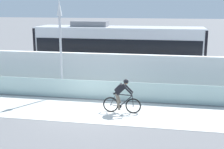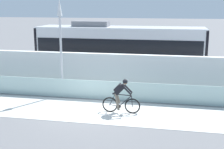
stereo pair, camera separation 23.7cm
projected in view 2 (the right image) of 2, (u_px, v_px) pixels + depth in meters
name	position (u px, v px, depth m)	size (l,w,h in m)	color
ground_plane	(89.00, 111.00, 14.52)	(200.00, 200.00, 0.00)	slate
bike_path_deck	(89.00, 110.00, 14.51)	(32.00, 3.20, 0.01)	beige
glass_parapet	(98.00, 90.00, 16.17)	(32.00, 0.05, 1.00)	silver
concrete_barrier_wall	(106.00, 72.00, 17.77)	(32.00, 0.36, 2.15)	white
tram_rail_near	(114.00, 80.00, 20.38)	(32.00, 0.08, 0.01)	#595654
tram_rail_far	(118.00, 75.00, 21.75)	(32.00, 0.08, 0.01)	#595654
tram	(120.00, 50.00, 20.59)	(11.06, 2.54, 3.81)	silver
cyclist_on_bike	(121.00, 96.00, 14.05)	(1.77, 0.58, 1.61)	black
lamp_post_antenna	(60.00, 35.00, 16.24)	(0.28, 0.28, 5.20)	gray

